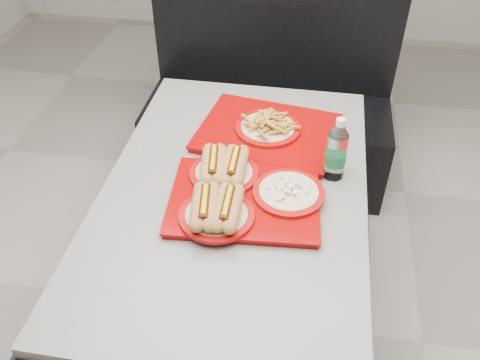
% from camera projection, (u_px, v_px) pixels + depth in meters
% --- Properties ---
extents(ground, '(6.00, 6.00, 0.00)m').
position_uv_depth(ground, '(236.00, 316.00, 2.23)').
color(ground, gray).
rests_on(ground, ground).
extents(diner_table, '(0.92, 1.42, 0.75)m').
position_uv_depth(diner_table, '(235.00, 222.00, 1.85)').
color(diner_table, black).
rests_on(diner_table, ground).
extents(booth_bench, '(1.30, 0.57, 1.35)m').
position_uv_depth(booth_bench, '(269.00, 106.00, 2.79)').
color(booth_bench, black).
rests_on(booth_bench, ground).
extents(tray_near, '(0.52, 0.45, 0.11)m').
position_uv_depth(tray_near, '(238.00, 193.00, 1.67)').
color(tray_near, '#7E0403').
rests_on(tray_near, diner_table).
extents(tray_far, '(0.57, 0.48, 0.10)m').
position_uv_depth(tray_far, '(268.00, 130.00, 1.96)').
color(tray_far, '#7E0403').
rests_on(tray_far, diner_table).
extents(water_bottle, '(0.07, 0.07, 0.24)m').
position_uv_depth(water_bottle, '(336.00, 152.00, 1.73)').
color(water_bottle, silver).
rests_on(water_bottle, diner_table).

